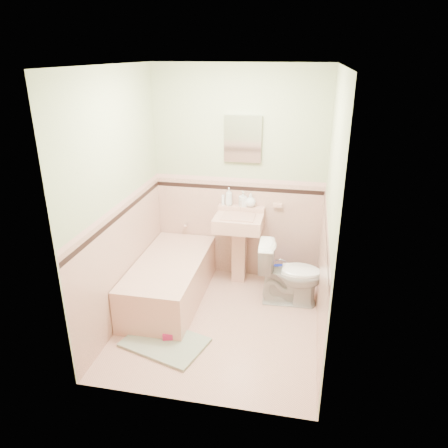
% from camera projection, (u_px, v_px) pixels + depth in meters
% --- Properties ---
extents(floor, '(2.20, 2.20, 0.00)m').
position_uv_depth(floor, '(219.00, 322.00, 4.41)').
color(floor, '#D5A28B').
rests_on(floor, ground).
extents(ceiling, '(2.20, 2.20, 0.00)m').
position_uv_depth(ceiling, '(218.00, 65.00, 3.47)').
color(ceiling, white).
rests_on(ceiling, ground).
extents(wall_back, '(2.50, 0.00, 2.50)m').
position_uv_depth(wall_back, '(238.00, 177.00, 4.94)').
color(wall_back, beige).
rests_on(wall_back, ground).
extents(wall_front, '(2.50, 0.00, 2.50)m').
position_uv_depth(wall_front, '(186.00, 263.00, 2.94)').
color(wall_front, beige).
rests_on(wall_front, ground).
extents(wall_left, '(0.00, 2.50, 2.50)m').
position_uv_depth(wall_left, '(118.00, 202.00, 4.12)').
color(wall_left, beige).
rests_on(wall_left, ground).
extents(wall_right, '(0.00, 2.50, 2.50)m').
position_uv_depth(wall_right, '(329.00, 217.00, 3.76)').
color(wall_right, beige).
rests_on(wall_right, ground).
extents(wainscot_back, '(2.00, 0.00, 2.00)m').
position_uv_depth(wainscot_back, '(238.00, 229.00, 5.17)').
color(wainscot_back, '#D8A691').
rests_on(wainscot_back, ground).
extents(wainscot_front, '(2.00, 0.00, 2.00)m').
position_uv_depth(wainscot_front, '(189.00, 339.00, 3.20)').
color(wainscot_front, '#D8A691').
rests_on(wainscot_front, ground).
extents(wainscot_left, '(0.00, 2.20, 2.20)m').
position_uv_depth(wainscot_left, '(125.00, 262.00, 4.36)').
color(wainscot_left, '#D8A691').
rests_on(wainscot_left, ground).
extents(wainscot_right, '(0.00, 2.20, 2.20)m').
position_uv_depth(wainscot_right, '(322.00, 281.00, 4.00)').
color(wainscot_right, '#D8A691').
rests_on(wainscot_right, ground).
extents(accent_back, '(2.00, 0.00, 2.00)m').
position_uv_depth(accent_back, '(238.00, 188.00, 4.97)').
color(accent_back, black).
rests_on(accent_back, ground).
extents(accent_front, '(2.00, 0.00, 2.00)m').
position_uv_depth(accent_front, '(187.00, 278.00, 3.00)').
color(accent_front, black).
rests_on(accent_front, ground).
extents(accent_left, '(0.00, 2.20, 2.20)m').
position_uv_depth(accent_left, '(121.00, 215.00, 4.17)').
color(accent_left, black).
rests_on(accent_left, ground).
extents(accent_right, '(0.00, 2.20, 2.20)m').
position_uv_depth(accent_right, '(326.00, 230.00, 3.81)').
color(accent_right, black).
rests_on(accent_right, ground).
extents(cap_back, '(2.00, 0.00, 2.00)m').
position_uv_depth(cap_back, '(238.00, 180.00, 4.93)').
color(cap_back, '#D5A394').
rests_on(cap_back, ground).
extents(cap_front, '(2.00, 0.00, 2.00)m').
position_uv_depth(cap_front, '(186.00, 265.00, 2.97)').
color(cap_front, '#D5A394').
rests_on(cap_front, ground).
extents(cap_left, '(0.00, 2.20, 2.20)m').
position_uv_depth(cap_left, '(120.00, 205.00, 4.13)').
color(cap_left, '#D5A394').
rests_on(cap_left, ground).
extents(cap_right, '(0.00, 2.20, 2.20)m').
position_uv_depth(cap_right, '(327.00, 220.00, 3.77)').
color(cap_right, '#D5A394').
rests_on(cap_right, ground).
extents(bathtub, '(0.70, 1.50, 0.45)m').
position_uv_depth(bathtub, '(170.00, 282.00, 4.74)').
color(bathtub, tan).
rests_on(bathtub, floor).
extents(tub_faucet, '(0.04, 0.12, 0.04)m').
position_uv_depth(tub_faucet, '(187.00, 224.00, 5.24)').
color(tub_faucet, silver).
rests_on(tub_faucet, wall_back).
extents(sink, '(0.55, 0.48, 0.86)m').
position_uv_depth(sink, '(238.00, 250.00, 5.02)').
color(sink, tan).
rests_on(sink, floor).
extents(sink_faucet, '(0.02, 0.02, 0.10)m').
position_uv_depth(sink_faucet, '(241.00, 205.00, 4.95)').
color(sink_faucet, silver).
rests_on(sink_faucet, sink).
extents(medicine_cabinet, '(0.41, 0.04, 0.52)m').
position_uv_depth(medicine_cabinet, '(243.00, 139.00, 4.73)').
color(medicine_cabinet, white).
rests_on(medicine_cabinet, wall_back).
extents(soap_dish, '(0.11, 0.06, 0.04)m').
position_uv_depth(soap_dish, '(278.00, 205.00, 4.93)').
color(soap_dish, tan).
rests_on(soap_dish, wall_back).
extents(soap_bottle_left, '(0.10, 0.10, 0.22)m').
position_uv_depth(soap_bottle_left, '(229.00, 197.00, 4.99)').
color(soap_bottle_left, '#B2B2B2').
rests_on(soap_bottle_left, sink).
extents(soap_bottle_mid, '(0.11, 0.11, 0.18)m').
position_uv_depth(soap_bottle_mid, '(243.00, 199.00, 4.96)').
color(soap_bottle_mid, '#B2B2B2').
rests_on(soap_bottle_mid, sink).
extents(soap_bottle_right, '(0.13, 0.13, 0.16)m').
position_uv_depth(soap_bottle_right, '(251.00, 200.00, 4.95)').
color(soap_bottle_right, '#B2B2B2').
rests_on(soap_bottle_right, sink).
extents(tube, '(0.05, 0.05, 0.12)m').
position_uv_depth(tube, '(223.00, 200.00, 5.02)').
color(tube, white).
rests_on(tube, sink).
extents(toilet, '(0.71, 0.42, 0.71)m').
position_uv_depth(toilet, '(290.00, 273.00, 4.65)').
color(toilet, white).
rests_on(toilet, floor).
extents(bucket, '(0.28, 0.28, 0.23)m').
position_uv_depth(bucket, '(279.00, 277.00, 5.06)').
color(bucket, '#1124BA').
rests_on(bucket, floor).
extents(bath_mat, '(0.87, 0.70, 0.03)m').
position_uv_depth(bath_mat, '(165.00, 342.00, 4.08)').
color(bath_mat, gray).
rests_on(bath_mat, floor).
extents(shoe, '(0.18, 0.12, 0.06)m').
position_uv_depth(shoe, '(171.00, 335.00, 4.10)').
color(shoe, '#BF1E59').
rests_on(shoe, bath_mat).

